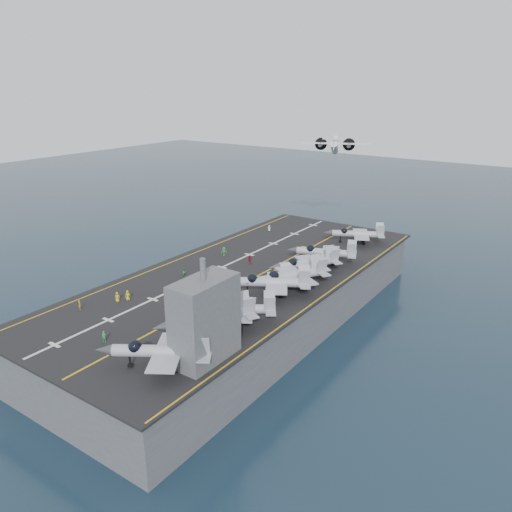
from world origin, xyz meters
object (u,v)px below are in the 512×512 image
Objects in this scene: island_superstructure at (204,310)px; transport_plane at (334,148)px; tow_cart_a at (189,315)px; fighter_jet_0 at (161,350)px.

island_superstructure is 0.62× the size of transport_plane.
island_superstructure is 5.89× the size of tow_cart_a.
tow_cart_a is at bearing 118.32° from fighter_jet_0.
fighter_jet_0 is 98.76m from transport_plane.
fighter_jet_0 is at bearing -76.95° from transport_plane.
fighter_jet_0 is at bearing -121.36° from island_superstructure.
tow_cart_a is at bearing -79.71° from transport_plane.
transport_plane is (-14.81, 81.61, 17.96)m from tow_cart_a.
island_superstructure is 93.76m from transport_plane.
tow_cart_a is (-7.19, 13.34, -2.09)m from fighter_jet_0.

